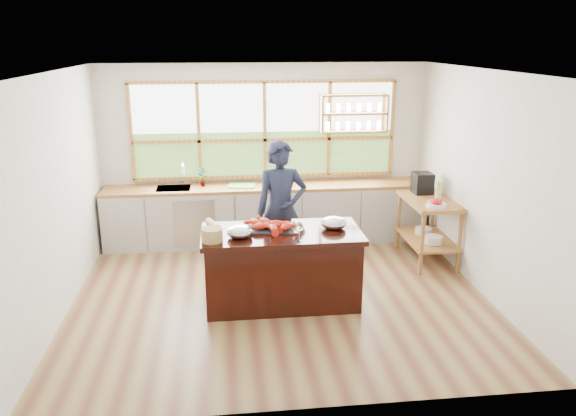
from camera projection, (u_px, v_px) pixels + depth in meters
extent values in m
plane|color=olive|center=(280.00, 295.00, 6.95)|extent=(5.00, 5.00, 0.00)
cube|color=silver|center=(265.00, 152.00, 8.70)|extent=(5.00, 0.02, 2.70)
cube|color=silver|center=(309.00, 263.00, 4.42)|extent=(5.00, 0.02, 2.70)
cube|color=silver|center=(58.00, 196.00, 6.28)|extent=(0.02, 4.50, 2.70)
cube|color=silver|center=(483.00, 183.00, 6.84)|extent=(0.02, 4.50, 2.70)
cube|color=silver|center=(279.00, 71.00, 6.17)|extent=(5.00, 4.50, 0.02)
cube|color=#C08444|center=(265.00, 130.00, 8.57)|extent=(4.05, 0.06, 1.50)
cube|color=silver|center=(264.00, 107.00, 8.49)|extent=(3.98, 0.01, 0.75)
cube|color=#26541B|center=(265.00, 154.00, 8.70)|extent=(3.98, 0.01, 0.70)
cube|color=#C08444|center=(354.00, 95.00, 8.46)|extent=(1.00, 0.28, 0.03)
cube|color=#C08444|center=(354.00, 113.00, 8.54)|extent=(1.00, 0.28, 0.03)
cube|color=#C08444|center=(353.00, 131.00, 8.62)|extent=(1.00, 0.28, 0.03)
cube|color=#C08444|center=(321.00, 114.00, 8.49)|extent=(0.03, 0.28, 0.55)
cube|color=#C08444|center=(385.00, 113.00, 8.60)|extent=(0.03, 0.28, 0.55)
cube|color=#B3AFA9|center=(267.00, 215.00, 8.67)|extent=(4.90, 0.62, 0.85)
cube|color=#ADAFB4|center=(194.00, 224.00, 8.25)|extent=(0.60, 0.01, 0.72)
cube|color=olive|center=(267.00, 187.00, 8.54)|extent=(4.90, 0.62, 0.05)
cube|color=#ADAFB4|center=(174.00, 193.00, 8.40)|extent=(0.50, 0.42, 0.16)
cube|color=olive|center=(460.00, 241.00, 7.47)|extent=(0.04, 0.04, 0.90)
cube|color=olive|center=(433.00, 219.00, 8.42)|extent=(0.04, 0.04, 0.90)
cube|color=olive|center=(422.00, 243.00, 7.41)|extent=(0.04, 0.04, 0.90)
cube|color=olive|center=(399.00, 220.00, 8.37)|extent=(0.04, 0.04, 0.90)
cube|color=olive|center=(427.00, 239.00, 7.96)|extent=(0.62, 1.10, 0.03)
cube|color=olive|center=(430.00, 201.00, 7.80)|extent=(0.62, 1.10, 0.05)
cylinder|color=silver|center=(434.00, 240.00, 7.70)|extent=(0.24, 0.24, 0.11)
cylinder|color=silver|center=(424.00, 231.00, 8.08)|extent=(0.24, 0.24, 0.09)
cube|color=black|center=(282.00, 270.00, 6.64)|extent=(1.77, 0.82, 0.84)
cube|color=black|center=(282.00, 234.00, 6.51)|extent=(1.85, 0.90, 0.06)
imported|color=#191E33|center=(281.00, 210.00, 7.26)|extent=(0.70, 0.49, 1.82)
imported|color=slate|center=(202.00, 177.00, 8.44)|extent=(0.19, 0.16, 0.30)
cube|color=#5AB63F|center=(242.00, 186.00, 8.49)|extent=(0.45, 0.36, 0.01)
cube|color=black|center=(422.00, 183.00, 8.06)|extent=(0.27, 0.29, 0.30)
cylinder|color=#A6BD56|center=(439.00, 192.00, 7.59)|extent=(0.09, 0.09, 0.30)
cylinder|color=silver|center=(436.00, 205.00, 7.42)|extent=(0.26, 0.26, 0.05)
sphere|color=red|center=(440.00, 202.00, 7.41)|extent=(0.07, 0.07, 0.07)
sphere|color=red|center=(436.00, 201.00, 7.46)|extent=(0.07, 0.07, 0.07)
sphere|color=red|center=(433.00, 201.00, 7.43)|extent=(0.07, 0.07, 0.07)
sphere|color=red|center=(435.00, 203.00, 7.38)|extent=(0.07, 0.07, 0.07)
sphere|color=red|center=(439.00, 203.00, 7.37)|extent=(0.07, 0.07, 0.07)
cube|color=black|center=(271.00, 229.00, 6.57)|extent=(0.59, 0.46, 0.02)
ellipsoid|color=red|center=(261.00, 226.00, 6.49)|extent=(0.23, 0.15, 0.08)
ellipsoid|color=red|center=(277.00, 224.00, 6.58)|extent=(0.23, 0.14, 0.08)
ellipsoid|color=red|center=(287.00, 227.00, 6.48)|extent=(0.21, 0.21, 0.08)
ellipsoid|color=red|center=(265.00, 222.00, 6.66)|extent=(0.18, 0.23, 0.08)
ellipsoid|color=red|center=(273.00, 229.00, 6.42)|extent=(0.11, 0.22, 0.08)
ellipsoid|color=red|center=(256.00, 223.00, 6.61)|extent=(0.20, 0.22, 0.08)
ellipsoid|color=#ADAFB4|center=(240.00, 232.00, 6.30)|extent=(0.29, 0.29, 0.14)
ellipsoid|color=#ADAFB4|center=(334.00, 223.00, 6.59)|extent=(0.30, 0.30, 0.15)
cylinder|color=white|center=(299.00, 241.00, 6.18)|extent=(0.06, 0.06, 0.01)
cylinder|color=white|center=(299.00, 235.00, 6.17)|extent=(0.01, 0.01, 0.13)
ellipsoid|color=white|center=(299.00, 227.00, 6.14)|extent=(0.08, 0.08, 0.10)
cylinder|color=#AD8C47|center=(212.00, 235.00, 6.16)|extent=(0.24, 0.24, 0.15)
cylinder|color=silver|center=(213.00, 224.00, 6.62)|extent=(0.19, 0.31, 0.08)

